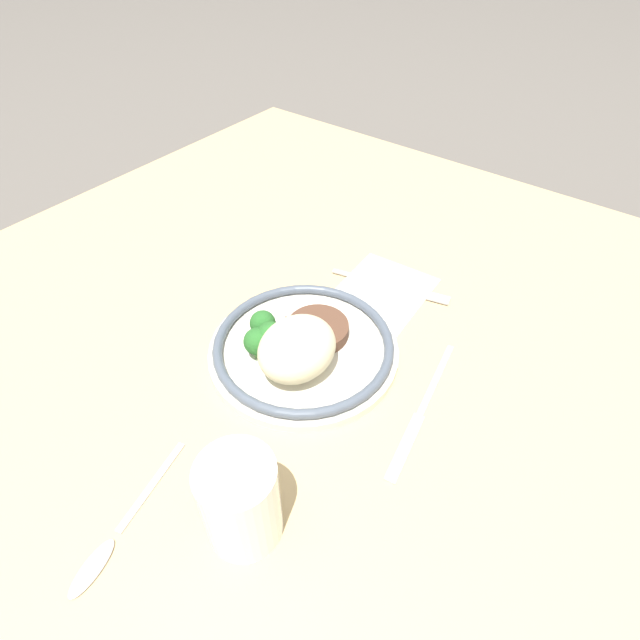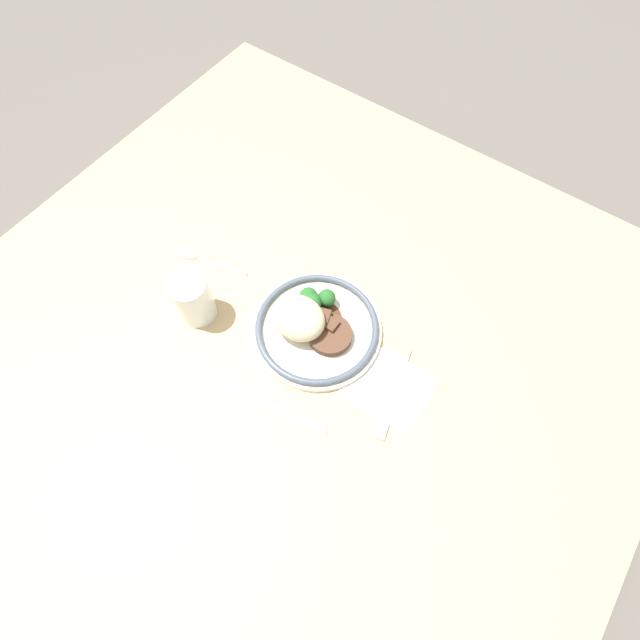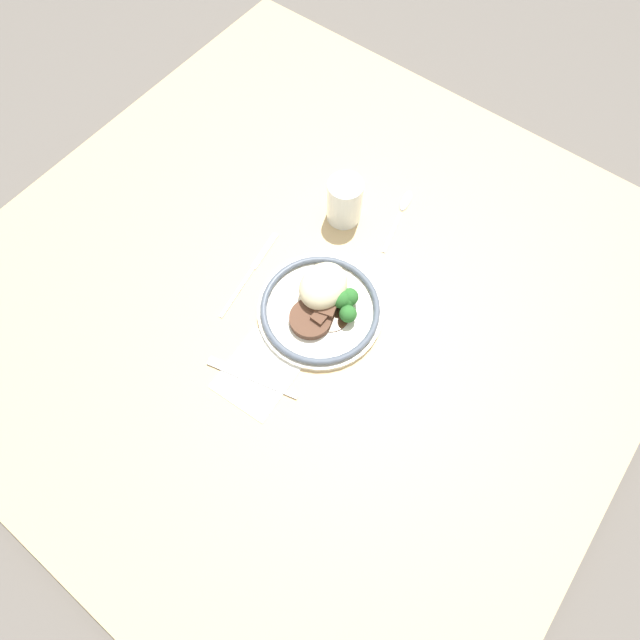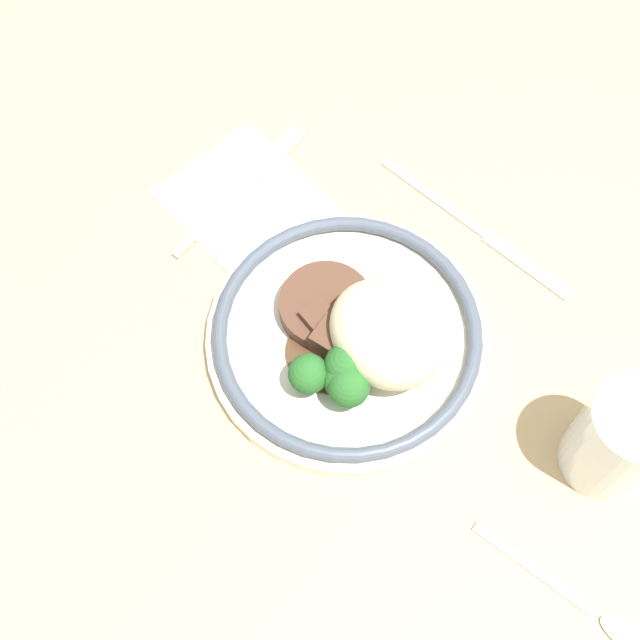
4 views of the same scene
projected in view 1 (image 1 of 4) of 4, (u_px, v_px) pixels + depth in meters
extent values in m
plane|color=#5B5651|center=(323.00, 404.00, 0.61)|extent=(8.00, 8.00, 0.00)
cube|color=tan|center=(324.00, 394.00, 0.59)|extent=(1.22, 1.23, 0.04)
cube|color=white|center=(383.00, 291.00, 0.70)|extent=(0.14, 0.13, 0.00)
cylinder|color=silver|center=(304.00, 351.00, 0.61)|extent=(0.23, 0.23, 0.01)
torus|color=#4C5666|center=(303.00, 344.00, 0.60)|extent=(0.22, 0.22, 0.01)
ellipsoid|color=beige|center=(297.00, 348.00, 0.56)|extent=(0.10, 0.08, 0.06)
cylinder|color=brown|center=(318.00, 330.00, 0.62)|extent=(0.08, 0.08, 0.02)
cylinder|color=#51331E|center=(289.00, 341.00, 0.61)|extent=(0.07, 0.07, 0.00)
cube|color=brown|center=(305.00, 337.00, 0.60)|extent=(0.03, 0.03, 0.02)
cube|color=brown|center=(305.00, 327.00, 0.62)|extent=(0.02, 0.02, 0.02)
cube|color=brown|center=(292.00, 334.00, 0.60)|extent=(0.03, 0.03, 0.03)
cylinder|color=#568442|center=(264.00, 349.00, 0.60)|extent=(0.01, 0.01, 0.01)
sphere|color=#286628|center=(263.00, 339.00, 0.59)|extent=(0.03, 0.03, 0.03)
cylinder|color=#568442|center=(264.00, 333.00, 0.62)|extent=(0.01, 0.01, 0.01)
sphere|color=#286628|center=(263.00, 323.00, 0.61)|extent=(0.03, 0.03, 0.03)
cylinder|color=#568442|center=(259.00, 352.00, 0.59)|extent=(0.01, 0.01, 0.01)
sphere|color=#286628|center=(258.00, 341.00, 0.58)|extent=(0.03, 0.03, 0.03)
cylinder|color=#568442|center=(272.00, 348.00, 0.60)|extent=(0.01, 0.01, 0.01)
sphere|color=#286628|center=(271.00, 336.00, 0.58)|extent=(0.03, 0.03, 0.03)
cylinder|color=orange|center=(243.00, 510.00, 0.44)|extent=(0.06, 0.06, 0.06)
cylinder|color=white|center=(241.00, 501.00, 0.42)|extent=(0.07, 0.07, 0.10)
cube|color=#B7B7BC|center=(367.00, 280.00, 0.72)|extent=(0.03, 0.10, 0.00)
cube|color=#B7B7BC|center=(427.00, 295.00, 0.69)|extent=(0.03, 0.07, 0.00)
cube|color=#B7B7BC|center=(436.00, 380.00, 0.58)|extent=(0.12, 0.03, 0.00)
cube|color=#B7B7BC|center=(405.00, 447.00, 0.52)|extent=(0.09, 0.03, 0.00)
cube|color=#B7B7BC|center=(152.00, 485.00, 0.49)|extent=(0.10, 0.03, 0.00)
ellipsoid|color=#B7B7BC|center=(92.00, 568.00, 0.43)|extent=(0.06, 0.03, 0.01)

